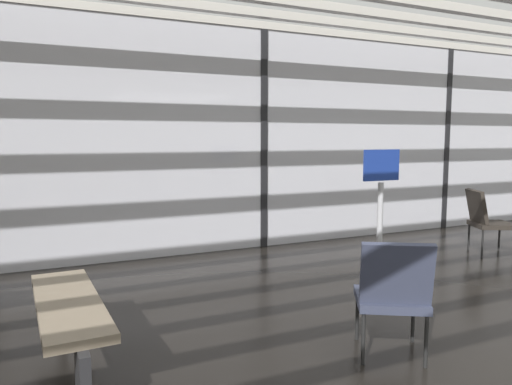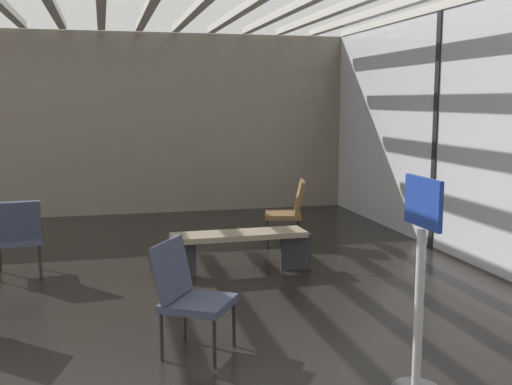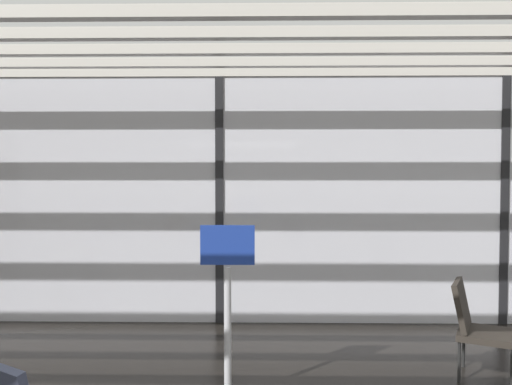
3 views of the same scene
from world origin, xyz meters
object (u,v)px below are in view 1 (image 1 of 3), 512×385
at_px(parked_airplane, 212,120).
at_px(lounge_chair_3, 486,218).
at_px(lounge_chair_1, 393,291).
at_px(waiting_bench, 69,314).
at_px(info_sign, 380,223).

relative_size(parked_airplane, lounge_chair_3, 13.77).
bearing_deg(lounge_chair_1, lounge_chair_3, -117.97).
bearing_deg(waiting_bench, lounge_chair_1, -114.07).
relative_size(lounge_chair_1, info_sign, 0.60).
relative_size(lounge_chair_1, waiting_bench, 0.51).
bearing_deg(info_sign, lounge_chair_3, 13.58).
distance_m(parked_airplane, info_sign, 8.74).
height_order(parked_airplane, lounge_chair_3, parked_airplane).
relative_size(parked_airplane, waiting_bench, 7.05).
xyz_separation_m(parked_airplane, info_sign, (-1.27, -8.54, -1.36)).
bearing_deg(parked_airplane, info_sign, -98.46).
relative_size(parked_airplane, info_sign, 8.32).
height_order(parked_airplane, lounge_chair_1, parked_airplane).
relative_size(parked_airplane, lounge_chair_1, 13.77).
bearing_deg(lounge_chair_3, lounge_chair_1, 146.58).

